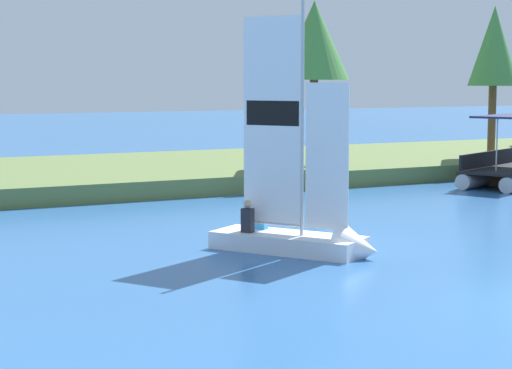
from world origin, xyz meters
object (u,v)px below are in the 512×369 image
(sailboat, at_px, (311,233))
(shoreline_tree_centre, at_px, (314,42))
(shoreline_tree_midright, at_px, (494,48))
(wooden_dock, at_px, (500,177))

(sailboat, bearing_deg, shoreline_tree_centre, 116.09)
(shoreline_tree_centre, relative_size, sailboat, 1.01)
(shoreline_tree_centre, xyz_separation_m, sailboat, (-7.79, -13.14, -5.15))
(sailboat, bearing_deg, shoreline_tree_midright, 94.39)
(shoreline_tree_centre, height_order, sailboat, shoreline_tree_centre)
(wooden_dock, relative_size, sailboat, 0.62)
(shoreline_tree_midright, bearing_deg, wooden_dock, -126.94)
(shoreline_tree_centre, distance_m, sailboat, 16.12)
(shoreline_tree_centre, distance_m, shoreline_tree_midright, 9.42)
(shoreline_tree_midright, xyz_separation_m, sailboat, (-17.21, -13.27, -5.07))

